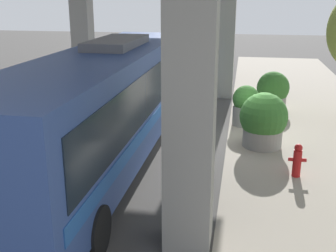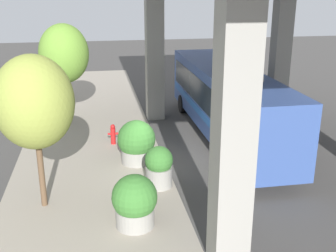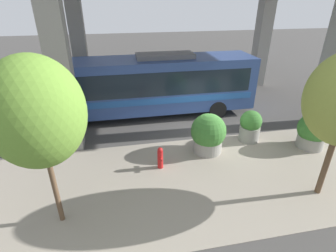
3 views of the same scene
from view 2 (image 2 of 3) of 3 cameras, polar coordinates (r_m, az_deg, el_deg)
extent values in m
plane|color=#474442|center=(17.06, -0.23, -5.33)|extent=(80.00, 80.00, 0.00)
cube|color=gray|center=(16.84, -10.39, -5.95)|extent=(6.00, 40.00, 0.02)
cube|color=gray|center=(9.94, 8.99, 1.14)|extent=(0.90, 0.90, 7.97)
cube|color=gray|center=(22.18, -1.85, 11.02)|extent=(0.90, 0.90, 7.97)
cube|color=gray|center=(24.19, 15.10, 11.04)|extent=(0.90, 0.90, 7.97)
cube|color=#334C8C|center=(19.77, 7.86, 3.61)|extent=(2.47, 12.34, 2.82)
cube|color=#19232D|center=(19.69, 7.90, 4.56)|extent=(2.51, 11.35, 1.24)
cube|color=#2659A5|center=(19.92, 7.79, 2.05)|extent=(2.51, 11.72, 0.34)
cube|color=slate|center=(18.29, 9.25, 7.24)|extent=(1.24, 3.08, 0.24)
cylinder|color=black|center=(23.86, 1.93, 3.02)|extent=(0.28, 1.00, 1.00)
cylinder|color=black|center=(24.43, 7.24, 3.25)|extent=(0.28, 1.00, 1.00)
cylinder|color=black|center=(16.27, 8.04, -4.84)|extent=(0.28, 1.00, 1.00)
cylinder|color=black|center=(17.10, 15.45, -4.16)|extent=(0.28, 1.00, 1.00)
cylinder|color=#B21919|center=(19.27, -7.44, -1.37)|extent=(0.23, 0.23, 0.77)
sphere|color=#B21919|center=(19.12, -7.50, -0.09)|extent=(0.22, 0.22, 0.22)
cylinder|color=#B21919|center=(19.22, -7.96, -1.08)|extent=(0.14, 0.10, 0.10)
cylinder|color=#B21919|center=(19.23, -6.96, -1.02)|extent=(0.14, 0.10, 0.10)
cylinder|color=gray|center=(12.97, -4.48, -12.18)|extent=(1.16, 1.16, 0.60)
sphere|color=#38722D|center=(12.64, -4.56, -9.56)|extent=(1.37, 1.37, 1.37)
sphere|color=orange|center=(12.66, -3.81, -10.61)|extent=(0.41, 0.41, 0.41)
cylinder|color=gray|center=(17.24, -4.24, -4.02)|extent=(1.26, 1.26, 0.60)
sphere|color=#38722D|center=(16.97, -4.29, -1.77)|extent=(1.53, 1.53, 1.53)
sphere|color=#993F8C|center=(16.96, -3.70, -2.66)|extent=(0.44, 0.44, 0.44)
cylinder|color=gray|center=(15.21, -1.22, -6.89)|extent=(0.95, 0.95, 0.75)
sphere|color=#38722D|center=(14.94, -1.24, -4.63)|extent=(1.00, 1.00, 1.00)
sphere|color=orange|center=(14.93, -0.73, -5.24)|extent=(0.33, 0.33, 0.33)
cylinder|color=brown|center=(22.31, -13.49, 3.93)|extent=(0.15, 0.15, 2.92)
ellipsoid|color=olive|center=(21.87, -13.92, 9.51)|extent=(2.46, 2.46, 2.96)
cylinder|color=brown|center=(14.12, -16.85, -5.27)|extent=(0.19, 0.19, 2.80)
ellipsoid|color=olive|center=(13.43, -17.70, 3.09)|extent=(2.45, 2.45, 2.94)
camera|label=1|loc=(29.24, -5.84, 14.33)|focal=45.00mm
camera|label=3|loc=(21.06, -33.44, 14.04)|focal=28.00mm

